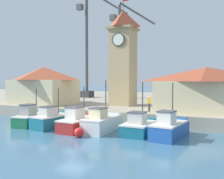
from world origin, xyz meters
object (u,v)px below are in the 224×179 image
Objects in this scene: fishing_boat_center at (140,126)px; dock_worker_near_tower at (149,104)px; mooring_buoy at (79,133)px; fishing_boat_left_outer at (54,120)px; fishing_boat_far_left at (33,118)px; fishing_boat_mid_right at (170,128)px; clock_tower at (123,55)px; port_crane_near at (88,55)px; fishing_boat_mid_left at (102,123)px; port_crane_far at (121,61)px; warehouse_left at (44,85)px; warehouse_right at (206,89)px; fishing_boat_left_inner at (80,122)px.

fishing_boat_center reaches higher than dock_worker_near_tower.
dock_worker_near_tower reaches higher than mooring_buoy.
fishing_boat_far_left is at bearing 178.08° from fishing_boat_left_outer.
dock_worker_near_tower is at bearing 122.70° from fishing_boat_mid_right.
fishing_boat_far_left is 1.01× the size of fishing_boat_mid_right.
port_crane_near is at bearing 137.74° from clock_tower.
fishing_boat_center is 5.41m from dock_worker_near_tower.
port_crane_near reaches higher than fishing_boat_mid_left.
port_crane_near is (-6.62, 21.64, 8.39)m from fishing_boat_far_left.
dock_worker_near_tower is at bearing 70.49° from mooring_buoy.
fishing_boat_far_left is 0.29× the size of port_crane_far.
fishing_boat_mid_left is at bearing -30.56° from warehouse_left.
fishing_boat_far_left is 24.13m from port_crane_near.
mooring_buoy is (7.32, -2.66, -0.34)m from fishing_boat_far_left.
fishing_boat_left_outer is 15.66m from warehouse_right.
fishing_boat_mid_left is at bearing 4.49° from fishing_boat_left_outer.
warehouse_right is at bearing 46.00° from fishing_boat_mid_left.
fishing_boat_left_inner is 26.36m from port_crane_near.
fishing_boat_left_outer is at bearing -141.74° from dock_worker_near_tower.
warehouse_left reaches higher than fishing_boat_mid_right.
warehouse_left is (-5.77, 8.35, 3.14)m from fishing_boat_far_left.
warehouse_left is 0.83× the size of warehouse_right.
warehouse_left is at bearing 149.44° from fishing_boat_mid_left.
fishing_boat_mid_right is (2.59, -0.28, 0.10)m from fishing_boat_center.
fishing_boat_mid_right is at bearing 1.51° from fishing_boat_mid_left.
fishing_boat_center reaches higher than fishing_boat_far_left.
fishing_boat_mid_right is 15.33m from clock_tower.
fishing_boat_left_inner is 14.61m from warehouse_left.
fishing_boat_left_outer is 0.57× the size of warehouse_left.
warehouse_right is 0.51× the size of port_crane_near.
dock_worker_near_tower is (-5.28, -2.47, -1.51)m from warehouse_right.
fishing_boat_center is 0.22× the size of port_crane_near.
dock_worker_near_tower is at bearing -8.70° from warehouse_left.
fishing_boat_mid_right is at bearing -57.30° from dock_worker_near_tower.
warehouse_right is (4.40, 7.61, 2.96)m from fishing_boat_center.
clock_tower reaches higher than warehouse_right.
warehouse_right reaches higher than fishing_boat_far_left.
fishing_boat_far_left is 13.99m from clock_tower.
warehouse_left is 10.67× the size of mooring_buoy.
warehouse_right reaches higher than mooring_buoy.
fishing_boat_far_left is at bearing 160.06° from mooring_buoy.
clock_tower is at bearing 65.02° from fishing_boat_far_left.
port_crane_far is at bearing 138.75° from warehouse_right.
warehouse_left is at bearing 124.64° from fishing_boat_far_left.
fishing_boat_left_inner reaches higher than dock_worker_near_tower.
warehouse_left is 14.30m from port_crane_near.
warehouse_left is 15.55m from port_crane_far.
fishing_boat_mid_left reaches higher than dock_worker_near_tower.
fishing_boat_mid_right reaches higher than fishing_boat_far_left.
port_crane_far is (-6.10, 22.49, 7.06)m from fishing_boat_left_inner.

